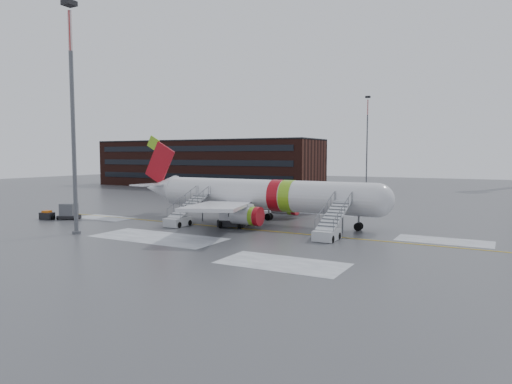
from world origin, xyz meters
The scene contains 10 objects.
ground centered at (0.00, 0.00, 0.00)m, with size 260.00×260.00×0.00m, color #494C4F.
airliner centered at (-2.10, 4.21, 3.42)m, with size 35.03×32.97×11.18m.
airstair_fwd centered at (9.72, -2.33, 1.06)m, with size 2.05×7.70×3.48m.
airstair_aft centered at (-8.80, -2.33, 1.06)m, with size 2.05×7.70×3.48m.
pushback_tug centered at (-3.02, -0.76, 0.79)m, with size 3.49×3.04×1.78m.
uld_container centered at (-25.31, -5.08, 0.97)m, with size 3.04×2.68×2.06m.
baggage_tractor centered at (-27.53, -6.71, 0.50)m, with size 2.35×1.35×1.18m.
light_mast_near centered at (-15.20, -12.36, 12.61)m, with size 1.20×1.20×24.31m.
terminal_building centered at (-45.00, 54.98, 6.20)m, with size 62.00×16.11×12.30m.
light_mast_far_n centered at (-8.00, 78.00, 13.84)m, with size 1.20×1.20×24.25m.
Camera 1 is at (24.88, -45.70, 8.46)m, focal length 32.00 mm.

